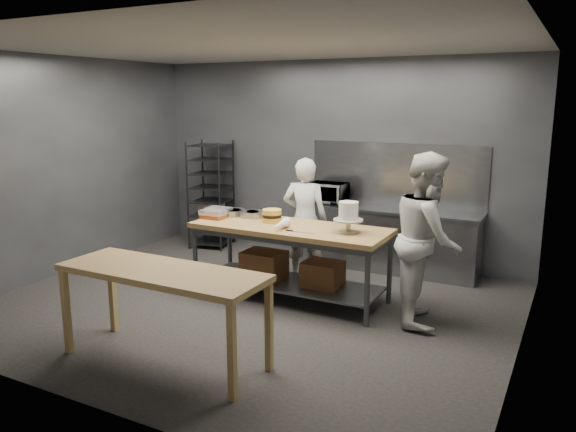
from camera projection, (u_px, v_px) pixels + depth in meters
The scene contains 16 objects.
ground at pixel (248, 305), 6.71m from camera, with size 6.00×6.00×0.00m, color black.
back_wall at pixel (333, 160), 8.56m from camera, with size 6.00×0.04×3.00m, color #4C4F54.
work_table at pixel (289, 253), 6.84m from camera, with size 2.40×0.90×0.92m.
near_counter at pixel (162, 278), 5.13m from camera, with size 2.00×0.70×0.90m.
back_counter at pixel (387, 239), 8.04m from camera, with size 2.60×0.60×0.90m.
splashback_panel at pixel (396, 174), 8.11m from camera, with size 2.60×0.02×0.90m, color slate.
speed_rack at pixel (211, 195), 9.26m from camera, with size 0.72×0.76×1.75m.
chef_behind at pixel (305, 220), 7.52m from camera, with size 0.61×0.40×1.67m, color silver.
chef_right at pixel (427, 238), 6.07m from camera, with size 0.91×0.71×1.88m, color silver.
microwave at pixel (328, 193), 8.34m from camera, with size 0.54×0.37×0.30m, color black.
frosted_cake_stand at pixel (348, 214), 6.37m from camera, with size 0.34×0.34×0.36m.
layer_cake at pixel (272, 216), 6.95m from camera, with size 0.23×0.23×0.16m.
cake_pans at pixel (242, 213), 7.31m from camera, with size 0.62×0.34×0.07m.
piping_bag at pixel (280, 225), 6.53m from camera, with size 0.12×0.12×0.38m, color white.
offset_spatula at pixel (296, 232), 6.45m from camera, with size 0.36×0.02×0.02m.
pastry_clamshells at pixel (216, 213), 7.25m from camera, with size 0.35×0.39×0.11m.
Camera 1 is at (3.39, -5.38, 2.43)m, focal length 35.00 mm.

